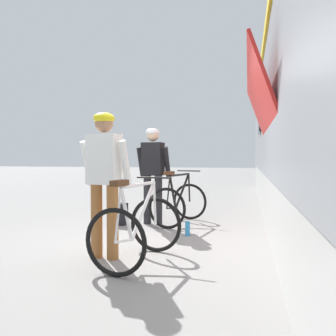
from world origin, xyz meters
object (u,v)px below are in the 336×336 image
object	(u,v)px
bicycle_near_black	(179,202)
water_bottle_near_the_bikes	(188,229)
bicycle_far_white	(138,228)
cyclist_near_in_dark	(153,167)
backpack_on_platform	(119,214)
cyclist_far_in_white	(104,171)

from	to	relation	value
bicycle_near_black	water_bottle_near_the_bikes	world-z (taller)	bicycle_near_black
bicycle_far_white	cyclist_near_in_dark	bearing A→B (deg)	101.35
bicycle_far_white	backpack_on_platform	xyz separation A→B (m)	(-1.05, 2.10, -0.20)
bicycle_far_white	backpack_on_platform	size ratio (longest dim) A/B	2.91
cyclist_far_in_white	bicycle_far_white	size ratio (longest dim) A/B	1.52
water_bottle_near_the_bikes	cyclist_near_in_dark	bearing A→B (deg)	134.32
cyclist_far_in_white	bicycle_near_black	distance (m)	2.47
cyclist_near_in_dark	water_bottle_near_the_bikes	xyz separation A→B (m)	(0.79, -0.81, -0.94)
bicycle_far_white	water_bottle_near_the_bikes	xyz separation A→B (m)	(0.32, 1.50, -0.29)
cyclist_near_in_dark	bicycle_far_white	size ratio (longest dim) A/B	1.52
cyclist_near_in_dark	bicycle_far_white	xyz separation A→B (m)	(0.46, -2.31, -0.65)
cyclist_near_in_dark	backpack_on_platform	xyz separation A→B (m)	(-0.58, -0.21, -0.85)
cyclist_near_in_dark	cyclist_far_in_white	world-z (taller)	same
cyclist_near_in_dark	backpack_on_platform	size ratio (longest dim) A/B	4.40
backpack_on_platform	water_bottle_near_the_bikes	size ratio (longest dim) A/B	1.75
cyclist_far_in_white	bicycle_far_white	xyz separation A→B (m)	(0.45, -0.10, -0.65)
cyclist_near_in_dark	bicycle_near_black	size ratio (longest dim) A/B	1.47
cyclist_far_in_white	bicycle_far_white	world-z (taller)	cyclist_far_in_white
cyclist_far_in_white	bicycle_near_black	size ratio (longest dim) A/B	1.47
bicycle_near_black	water_bottle_near_the_bikes	size ratio (longest dim) A/B	5.26
cyclist_far_in_white	backpack_on_platform	world-z (taller)	cyclist_far_in_white
bicycle_far_white	cyclist_far_in_white	bearing A→B (deg)	167.92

